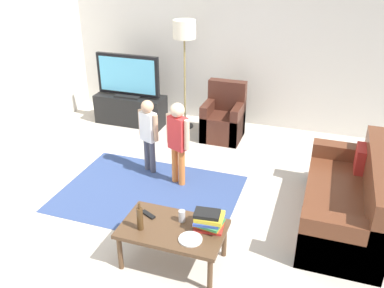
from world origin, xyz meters
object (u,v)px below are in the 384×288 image
plate (190,239)px  bottle (140,218)px  armchair (224,120)px  tv_remote (148,214)px  coffee_table (173,231)px  soda_can (182,216)px  tv_stand (131,110)px  couch (350,202)px  child_center (178,137)px  tv (128,76)px  floor_lamp (184,35)px  child_near_tv (148,130)px  book_stack (209,220)px

plate → bottle: bearing=180.0°
armchair → tv_remote: (-0.02, -2.87, 0.13)m
coffee_table → bottle: 0.35m
coffee_table → soda_can: soda_can is taller
tv_stand → bottle: (1.67, -3.13, 0.30)m
couch → soda_can: couch is taller
bottle → plate: bearing=0.0°
plate → armchair: bearing=99.3°
couch → tv_remote: size_ratio=10.59×
armchair → child_center: size_ratio=0.81×
tv_stand → tv: bearing=-90.0°
tv → coffee_table: 3.60m
floor_lamp → child_near_tv: 1.83m
coffee_table → tv_remote: (-0.30, 0.10, 0.06)m
armchair → child_near_tv: size_ratio=0.87×
soda_can → tv_remote: bearing=-176.7°
book_stack → tv_remote: 0.63m
tv → child_center: (1.48, -1.58, -0.18)m
book_stack → bottle: bearing=-160.0°
armchair → child_near_tv: bearing=-115.9°
couch → book_stack: bearing=-139.8°
tv_stand → floor_lamp: bearing=9.2°
couch → child_center: 2.15m
floor_lamp → tv: bearing=-169.6°
couch → soda_can: bearing=-145.6°
couch → armchair: size_ratio=2.00×
child_near_tv → tv: bearing=125.3°
tv_stand → couch: bearing=-26.9°
tv → couch: (3.58, -1.79, -0.56)m
child_near_tv → tv_remote: bearing=-66.1°
floor_lamp → bottle: floor_lamp is taller
tv_remote → plate: plate is taller
tv_stand → coffee_table: (1.95, -3.01, 0.13)m
child_near_tv → bottle: bearing=-68.3°
tv_stand → tv_remote: (1.65, -2.91, 0.19)m
soda_can → plate: soda_can is taller
tv_stand → plate: (2.17, -3.13, 0.18)m
book_stack → child_near_tv: bearing=130.8°
child_center → coffee_table: (0.48, -1.41, -0.30)m
tv → book_stack: (2.28, -2.89, -0.34)m
child_near_tv → bottle: (0.68, -1.71, -0.08)m
bottle → tv_remote: bottle is taller
child_center → bottle: child_center is taller
plate → coffee_table: bearing=151.4°
floor_lamp → tv_remote: bearing=-76.9°
child_near_tv → coffee_table: size_ratio=1.03×
tv_remote → armchair: bearing=115.9°
tv → plate: (2.17, -3.11, -0.42)m
tv_stand → book_stack: 3.71m
soda_can → floor_lamp: bearing=109.2°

